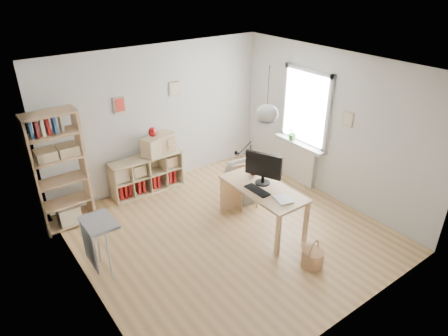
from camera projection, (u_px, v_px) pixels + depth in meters
ground at (230, 233)px, 6.56m from camera, size 4.50×4.50×0.00m
room_shell at (267, 113)px, 5.82m from camera, size 4.50×4.50×4.50m
window_unit at (306, 107)px, 7.45m from camera, size 0.07×1.16×1.46m
radiator at (299, 163)px, 7.96m from camera, size 0.10×0.80×0.80m
windowsill at (300, 144)px, 7.73m from camera, size 0.22×1.20×0.06m
desk at (263, 192)px, 6.44m from camera, size 0.70×1.50×0.75m
cube_shelf at (145, 176)px, 7.66m from camera, size 1.40×0.38×0.72m
tall_bookshelf at (58, 167)px, 6.28m from camera, size 0.80×0.38×2.00m
side_table at (95, 234)px, 5.43m from camera, size 0.40×0.55×0.85m
chair at (244, 183)px, 7.17m from camera, size 0.44×0.44×0.76m
wicker_basket at (313, 258)px, 5.79m from camera, size 0.31×0.31×0.43m
storage_chest at (250, 185)px, 7.53m from camera, size 0.70×0.78×0.69m
monitor at (263, 167)px, 6.38m from camera, size 0.30×0.58×0.54m
keyboard at (257, 190)px, 6.29m from camera, size 0.18×0.46×0.02m
task_lamp at (243, 156)px, 6.71m from camera, size 0.44×0.16×0.47m
yarn_ball at (253, 171)px, 6.73m from camera, size 0.15×0.15×0.15m
paper_tray at (283, 200)px, 6.04m from camera, size 0.28×0.32×0.03m
drawer_chest at (158, 144)px, 7.52m from camera, size 0.70×0.46×0.37m
red_vase at (153, 132)px, 7.34m from camera, size 0.15×0.15×0.18m
potted_plant at (293, 133)px, 7.77m from camera, size 0.25×0.22×0.28m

